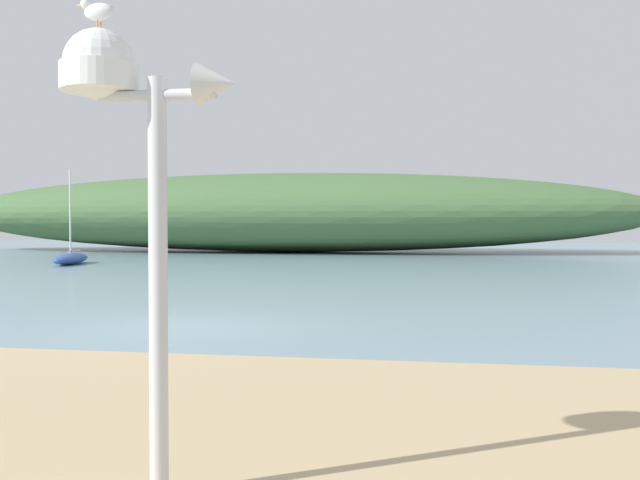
{
  "coord_description": "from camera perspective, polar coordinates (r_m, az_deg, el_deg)",
  "views": [
    {
      "loc": [
        4.65,
        -12.25,
        1.95
      ],
      "look_at": [
        1.95,
        3.74,
        1.54
      ],
      "focal_mm": 38.79,
      "sensor_mm": 36.0,
      "label": 1
    }
  ],
  "objects": [
    {
      "name": "ground_plane",
      "position": [
        13.25,
        -11.15,
        -7.06
      ],
      "size": [
        120.0,
        120.0,
        0.0
      ],
      "primitive_type": "plane",
      "color": "#7A99A8"
    },
    {
      "name": "distant_hill",
      "position": [
        46.59,
        -2.87,
        2.27
      ],
      "size": [
        48.36,
        11.69,
        5.26
      ],
      "primitive_type": "ellipsoid",
      "color": "#476B3D",
      "rests_on": "ground"
    },
    {
      "name": "mast_structure",
      "position": [
        4.65,
        -16.01,
        10.02
      ],
      "size": [
        1.15,
        0.5,
        3.0
      ],
      "color": "silver",
      "rests_on": "beach_sand"
    },
    {
      "name": "seagull_on_radar",
      "position": [
        4.87,
        -17.92,
        17.59
      ],
      "size": [
        0.27,
        0.11,
        0.2
      ],
      "color": "orange",
      "rests_on": "mast_structure"
    },
    {
      "name": "sailboat_far_right",
      "position": [
        34.45,
        -19.88,
        -1.43
      ],
      "size": [
        1.85,
        3.98,
        4.47
      ],
      "color": "#2D4C9E",
      "rests_on": "ground"
    }
  ]
}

